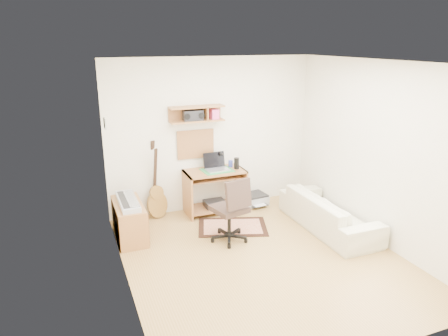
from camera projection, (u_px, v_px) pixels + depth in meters
name	position (u px, v px, depth m)	size (l,w,h in m)	color
floor	(262.00, 258.00, 5.65)	(3.60, 4.00, 0.01)	#AC8447
ceiling	(268.00, 62.00, 4.87)	(3.60, 4.00, 0.01)	white
back_wall	(212.00, 135.00, 7.04)	(3.60, 0.01, 2.60)	#EEE6CF
left_wall	(121.00, 185.00, 4.63)	(0.01, 4.00, 2.60)	#EEE6CF
right_wall	(378.00, 153.00, 5.89)	(0.01, 4.00, 2.60)	#EEE6CF
wall_shelf	(197.00, 114.00, 6.70)	(0.90, 0.25, 0.26)	#A86E3B
cork_board	(196.00, 144.00, 6.95)	(0.64, 0.03, 0.49)	#A68453
wall_photo	(105.00, 123.00, 5.85)	(0.02, 0.20, 0.15)	#4C8CBF
desk	(215.00, 191.00, 7.05)	(1.00, 0.55, 0.75)	#A86E3B
laptop	(217.00, 162.00, 6.89)	(0.38, 0.38, 0.29)	silver
speaker	(237.00, 163.00, 7.00)	(0.09, 0.09, 0.19)	black
desk_lamp	(222.00, 159.00, 7.09)	(0.09, 0.09, 0.27)	black
pencil_cup	(231.00, 164.00, 7.13)	(0.08, 0.08, 0.11)	#333E9B
boombox	(193.00, 115.00, 6.68)	(0.32, 0.15, 0.17)	black
rug	(232.00, 227.00, 6.57)	(1.07, 0.71, 0.01)	beige
task_chair	(229.00, 209.00, 6.00)	(0.51, 0.51, 1.01)	#32241D
cabinet	(129.00, 221.00, 6.15)	(0.40, 0.90, 0.55)	#A86E3B
music_keyboard	(128.00, 201.00, 6.05)	(0.25, 0.81, 0.07)	#B2B5BA
guitar	(156.00, 180.00, 6.75)	(0.35, 0.22, 1.30)	olive
waste_basket	(128.00, 230.00, 6.11)	(0.26, 0.26, 0.31)	white
printer	(253.00, 200.00, 7.47)	(0.47, 0.37, 0.18)	#A5A8AA
sofa	(329.00, 207.00, 6.43)	(1.87, 0.55, 0.73)	beige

